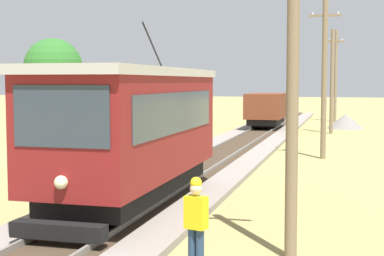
# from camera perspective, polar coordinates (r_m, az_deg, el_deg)

# --- Properties ---
(red_tram) EXTENTS (2.60, 8.54, 4.79)m
(red_tram) POSITION_cam_1_polar(r_m,az_deg,el_deg) (15.46, -5.82, -0.13)
(red_tram) COLOR maroon
(red_tram) RESTS_ON rail_right
(freight_car) EXTENTS (2.40, 5.20, 2.31)m
(freight_car) POSITION_cam_1_polar(r_m,az_deg,el_deg) (40.98, 7.33, 1.90)
(freight_car) COLOR brown
(freight_car) RESTS_ON rail_right
(utility_pole_near_tram) EXTENTS (1.40, 0.34, 7.80)m
(utility_pole_near_tram) POSITION_cam_1_polar(r_m,az_deg,el_deg) (11.23, 9.92, 7.28)
(utility_pole_near_tram) COLOR #7A664C
(utility_pole_near_tram) RESTS_ON ground
(utility_pole_mid) EXTENTS (1.40, 0.29, 7.24)m
(utility_pole_mid) POSITION_cam_1_polar(r_m,az_deg,el_deg) (26.45, 12.90, 5.03)
(utility_pole_mid) COLOR #7A664C
(utility_pole_mid) RESTS_ON ground
(utility_pole_far) EXTENTS (1.40, 0.31, 6.91)m
(utility_pole_far) POSITION_cam_1_polar(r_m,az_deg,el_deg) (39.47, 13.62, 4.60)
(utility_pole_far) COLOR #7A664C
(utility_pole_far) RESTS_ON ground
(utility_pole_distant) EXTENTS (1.40, 0.52, 7.91)m
(utility_pole_distant) POSITION_cam_1_polar(r_m,az_deg,el_deg) (51.44, 13.97, 5.12)
(utility_pole_distant) COLOR #7A664C
(utility_pole_distant) RESTS_ON ground
(gravel_pile) EXTENTS (2.70, 2.70, 1.09)m
(gravel_pile) POSITION_cam_1_polar(r_m,az_deg,el_deg) (44.12, 14.87, 0.65)
(gravel_pile) COLOR gray
(gravel_pile) RESTS_ON ground
(track_worker) EXTENTS (0.43, 0.34, 1.78)m
(track_worker) POSITION_cam_1_polar(r_m,az_deg,el_deg) (10.38, 0.40, -9.20)
(track_worker) COLOR navy
(track_worker) RESTS_ON ground
(tree_right_near) EXTENTS (4.06, 4.06, 6.46)m
(tree_right_near) POSITION_cam_1_polar(r_m,az_deg,el_deg) (41.46, -13.51, 5.79)
(tree_right_near) COLOR #4C3823
(tree_right_near) RESTS_ON ground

